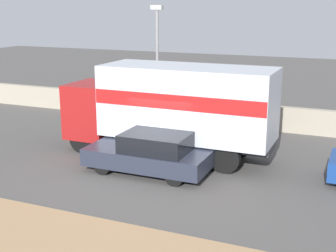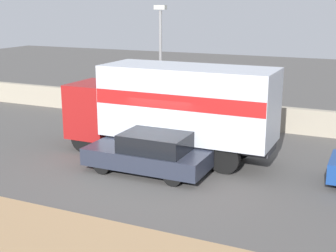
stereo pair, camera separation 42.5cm
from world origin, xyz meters
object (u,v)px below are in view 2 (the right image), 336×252
at_px(street_lamp, 161,56).
at_px(car_hatchback, 149,153).
at_px(pedestrian, 77,101).
at_px(box_truck, 174,105).

relative_size(street_lamp, car_hatchback, 1.31).
bearing_deg(street_lamp, pedestrian, -171.48).
relative_size(box_truck, pedestrian, 4.68).
height_order(street_lamp, pedestrian, street_lamp).
bearing_deg(pedestrian, box_truck, -27.28).
xyz_separation_m(box_truck, car_hatchback, (-0.06, -2.01, -1.36)).
distance_m(street_lamp, car_hatchback, 7.39).
xyz_separation_m(box_truck, pedestrian, (-7.15, 3.69, -1.17)).
bearing_deg(pedestrian, car_hatchback, -38.78).
height_order(street_lamp, box_truck, street_lamp).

